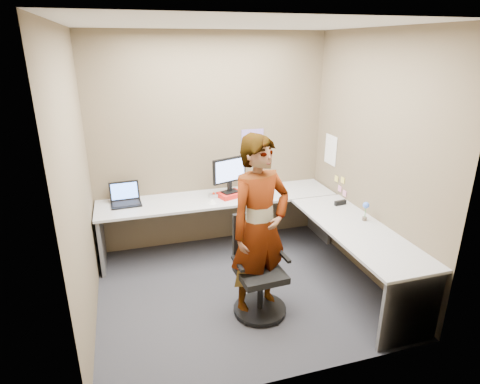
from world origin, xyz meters
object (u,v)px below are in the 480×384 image
object	(u,v)px
person	(260,228)
office_chair	(258,274)
desk	(267,222)
monitor	(230,172)

from	to	relation	value
person	office_chair	bearing A→B (deg)	-153.94
desk	person	world-z (taller)	person
desk	monitor	size ratio (longest dim) A/B	6.57
office_chair	desk	bearing A→B (deg)	60.77
desk	office_chair	xyz separation A→B (m)	(-0.37, -0.76, -0.18)
desk	monitor	distance (m)	0.80
monitor	person	distance (m)	1.34
monitor	office_chair	distance (m)	1.49
desk	office_chair	bearing A→B (deg)	-115.84
office_chair	person	world-z (taller)	person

